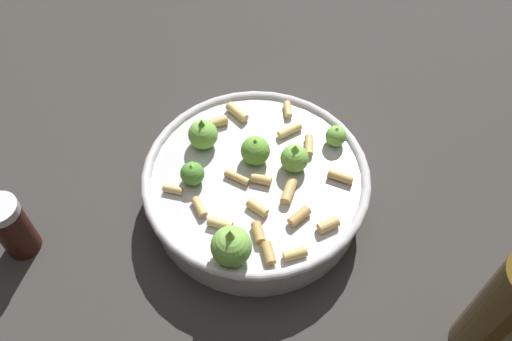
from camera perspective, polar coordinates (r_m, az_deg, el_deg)
name	(u,v)px	position (r m, az deg, el deg)	size (l,w,h in m)	color
ground_plane	(256,200)	(0.71, 0.00, -3.14)	(2.40, 2.40, 0.00)	#2D2B28
cooking_pan	(256,185)	(0.67, -0.05, -1.57)	(0.28, 0.28, 0.11)	#B7B7BC
pepper_shaker	(12,227)	(0.69, -24.22, -5.43)	(0.04, 0.04, 0.09)	#33140F
olive_oil_bottle	(507,310)	(0.59, 24.79, -13.17)	(0.06, 0.06, 0.22)	#4C3814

